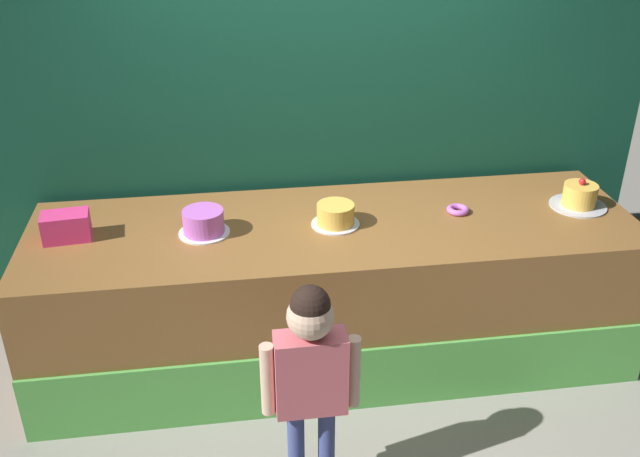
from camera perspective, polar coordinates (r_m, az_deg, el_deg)
The scene contains 9 objects.
ground_plane at distance 4.01m, azimuth 2.33°, elevation -14.22°, with size 12.00×12.00×0.00m, color gray.
stage_platform at distance 4.15m, azimuth 1.17°, elevation -5.05°, with size 3.39×1.05×0.88m.
curtain_backdrop at distance 4.28m, azimuth -0.07°, elevation 11.15°, with size 4.12×0.08×2.92m, color #144C38.
child_figure at distance 3.10m, azimuth -0.75°, elevation -11.06°, with size 0.44×0.20×1.14m.
pink_box at distance 3.97m, azimuth -19.78°, elevation 0.16°, with size 0.24×0.15×0.15m, color #F93886.
donut at distance 4.12m, azimuth 11.05°, elevation 1.49°, with size 0.13×0.13×0.03m, color #CC66D8.
cake_left at distance 3.85m, azimuth -9.37°, elevation 0.48°, with size 0.28×0.28×0.14m.
cake_center at distance 3.89m, azimuth 1.26°, elevation 1.08°, with size 0.27×0.27×0.12m.
cake_right at distance 4.37m, azimuth 20.18°, elevation 2.42°, with size 0.33×0.33×0.18m.
Camera 1 is at (-0.59, -2.93, 2.68)m, focal length 39.71 mm.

